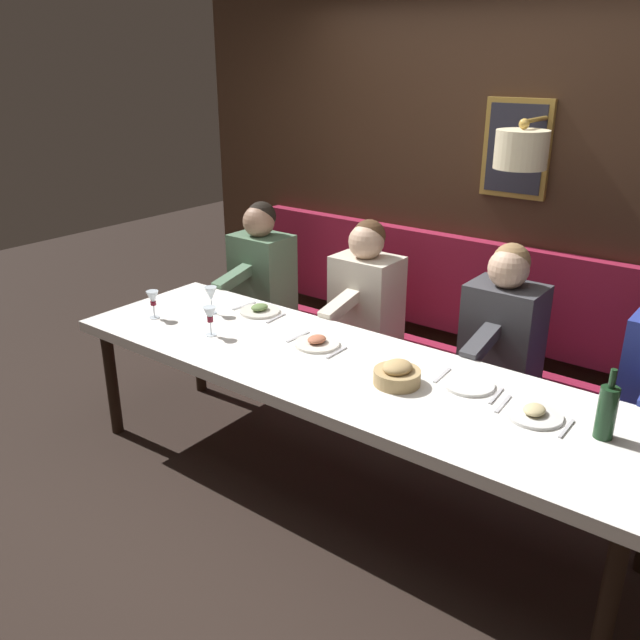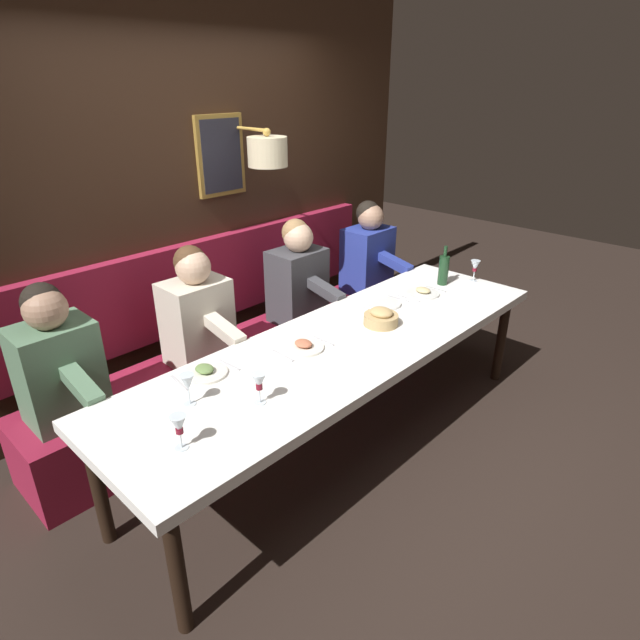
% 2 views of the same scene
% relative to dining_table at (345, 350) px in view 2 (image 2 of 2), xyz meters
% --- Properties ---
extents(ground_plane, '(12.00, 12.00, 0.00)m').
position_rel_dining_table_xyz_m(ground_plane, '(0.00, 0.00, -0.68)').
color(ground_plane, black).
extents(dining_table, '(0.90, 3.07, 0.74)m').
position_rel_dining_table_xyz_m(dining_table, '(0.00, 0.00, 0.00)').
color(dining_table, white).
rests_on(dining_table, ground_plane).
extents(banquette_bench, '(0.52, 3.27, 0.45)m').
position_rel_dining_table_xyz_m(banquette_bench, '(0.89, 0.00, -0.46)').
color(banquette_bench, maroon).
rests_on(banquette_bench, ground_plane).
extents(back_wall_panel, '(0.59, 4.47, 2.90)m').
position_rel_dining_table_xyz_m(back_wall_panel, '(1.46, -0.01, 0.68)').
color(back_wall_panel, '#382316').
rests_on(back_wall_panel, ground_plane).
extents(diner_nearest, '(0.60, 0.40, 0.79)m').
position_rel_dining_table_xyz_m(diner_nearest, '(0.88, -1.32, 0.13)').
color(diner_nearest, '#283893').
rests_on(diner_nearest, banquette_bench).
extents(diner_near, '(0.60, 0.40, 0.79)m').
position_rel_dining_table_xyz_m(diner_near, '(0.88, -0.47, 0.13)').
color(diner_near, '#3D3D42').
rests_on(diner_near, banquette_bench).
extents(diner_middle, '(0.60, 0.40, 0.79)m').
position_rel_dining_table_xyz_m(diner_middle, '(0.88, 0.44, 0.13)').
color(diner_middle, beige).
rests_on(diner_middle, banquette_bench).
extents(diner_far, '(0.60, 0.40, 0.79)m').
position_rel_dining_table_xyz_m(diner_far, '(0.88, 1.32, 0.13)').
color(diner_far, '#567A5B').
rests_on(diner_far, banquette_bench).
extents(place_setting_0, '(0.24, 0.32, 0.01)m').
position_rel_dining_table_xyz_m(place_setting_0, '(0.17, -0.61, 0.06)').
color(place_setting_0, silver).
rests_on(place_setting_0, dining_table).
extents(place_setting_1, '(0.24, 0.32, 0.05)m').
position_rel_dining_table_xyz_m(place_setting_1, '(0.29, 0.80, 0.07)').
color(place_setting_1, silver).
rests_on(place_setting_1, dining_table).
extents(place_setting_2, '(0.24, 0.31, 0.05)m').
position_rel_dining_table_xyz_m(place_setting_2, '(0.12, 0.24, 0.07)').
color(place_setting_2, silver).
rests_on(place_setting_2, dining_table).
extents(place_setting_3, '(0.24, 0.31, 0.05)m').
position_rel_dining_table_xyz_m(place_setting_3, '(0.08, -0.95, 0.07)').
color(place_setting_3, silver).
rests_on(place_setting_3, dining_table).
extents(wine_glass_0, '(0.07, 0.07, 0.16)m').
position_rel_dining_table_xyz_m(wine_glass_0, '(0.11, 1.02, 0.17)').
color(wine_glass_0, silver).
rests_on(wine_glass_0, dining_table).
extents(wine_glass_1, '(0.07, 0.07, 0.16)m').
position_rel_dining_table_xyz_m(wine_glass_1, '(-0.05, -1.46, 0.17)').
color(wine_glass_1, silver).
rests_on(wine_glass_1, dining_table).
extents(wine_glass_2, '(0.07, 0.07, 0.16)m').
position_rel_dining_table_xyz_m(wine_glass_2, '(-0.13, 0.78, 0.17)').
color(wine_glass_2, silver).
rests_on(wine_glass_2, dining_table).
extents(wine_glass_3, '(0.07, 0.07, 0.16)m').
position_rel_dining_table_xyz_m(wine_glass_3, '(-0.15, 1.23, 0.17)').
color(wine_glass_3, silver).
rests_on(wine_glass_3, dining_table).
extents(wine_bottle, '(0.08, 0.08, 0.30)m').
position_rel_dining_table_xyz_m(wine_bottle, '(0.09, -1.23, 0.17)').
color(wine_bottle, '#19381E').
rests_on(wine_bottle, dining_table).
extents(bread_bowl, '(0.22, 0.22, 0.12)m').
position_rel_dining_table_xyz_m(bread_bowl, '(-0.01, -0.33, 0.11)').
color(bread_bowl, tan).
rests_on(bread_bowl, dining_table).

